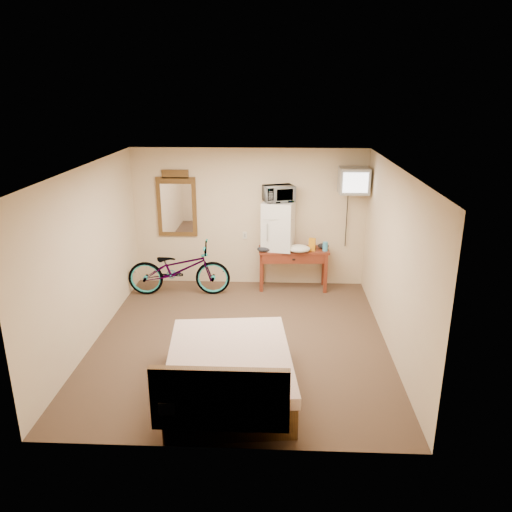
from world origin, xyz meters
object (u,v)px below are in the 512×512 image
Objects in this scene: blue_cup at (325,246)px; bed at (229,374)px; wall_mirror at (177,204)px; desk at (293,257)px; bicycle at (179,269)px; crt_television at (354,181)px; mini_fridge at (278,225)px; microwave at (279,194)px.

blue_cup is 0.08× the size of bed.
desk is at bearing -7.26° from wall_mirror.
bicycle is (-2.01, -0.33, -0.15)m from desk.
mini_fridge is at bearing 178.78° from crt_television.
desk is 7.91× the size of blue_cup.
blue_cup is 0.09× the size of bicycle.
microwave is (-0.28, 0.05, 1.13)m from desk.
wall_mirror reaches higher than bed.
desk is 0.71× the size of bicycle.
blue_cup is at bearing -172.95° from crt_television.
blue_cup is 0.13× the size of wall_mirror.
bed is (-0.84, -3.38, -0.32)m from desk.
crt_television is 3.16m from wall_mirror.
bed is (-0.56, -3.43, -1.45)m from microwave.
crt_television is (0.99, 0.02, 1.37)m from desk.
microwave reaches higher than bicycle.
wall_mirror reaches higher than desk.
microwave is at bearing 178.78° from crt_television.
bicycle is at bearing -173.40° from crt_television.
wall_mirror reaches higher than bicycle.
wall_mirror is at bearing 173.47° from blue_cup.
bed is at bearing -103.93° from desk.
blue_cup is (0.83, -0.08, -0.35)m from mini_fridge.
crt_television reaches higher than bed.
bicycle is (0.11, -0.60, -1.02)m from wall_mirror.
desk is at bearing -84.16° from bicycle.
wall_mirror reaches higher than microwave.
desk is 0.63m from mini_fridge.
desk is 2.49× the size of microwave.
bed is (-1.39, -3.35, -0.53)m from blue_cup.
crt_television is at bearing 7.05° from blue_cup.
bicycle reaches higher than blue_cup.
bed is at bearing -112.58° from blue_cup.
wall_mirror is 0.59× the size of bed.
crt_television is 3.38m from bicycle.
bicycle reaches higher than bed.
desk is at bearing -9.14° from mini_fridge.
blue_cup is at bearing -24.90° from microwave.
bed is (1.17, -3.06, -0.17)m from bicycle.
mini_fridge is 1.88m from wall_mirror.
mini_fridge reaches higher than bed.
bed is (-1.83, -3.40, -1.70)m from crt_television.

